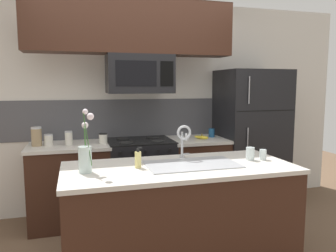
# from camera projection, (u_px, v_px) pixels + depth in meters

# --- Properties ---
(ground_plane) EXTENTS (10.00, 10.00, 0.00)m
(ground_plane) POSITION_uv_depth(u_px,v_px,m) (159.00, 251.00, 3.11)
(ground_plane) COLOR brown
(rear_partition) EXTENTS (5.20, 0.10, 2.60)m
(rear_partition) POSITION_uv_depth(u_px,v_px,m) (157.00, 106.00, 4.25)
(rear_partition) COLOR silver
(rear_partition) RESTS_ON ground
(splash_band) EXTENTS (3.15, 0.01, 0.48)m
(splash_band) POSITION_uv_depth(u_px,v_px,m) (135.00, 118.00, 4.13)
(splash_band) COLOR #4C4C51
(splash_band) RESTS_ON rear_partition
(back_counter_left) EXTENTS (0.89, 0.65, 0.91)m
(back_counter_left) POSITION_uv_depth(u_px,v_px,m) (70.00, 184.00, 3.69)
(back_counter_left) COLOR #381E14
(back_counter_left) RESTS_ON ground
(back_counter_right) EXTENTS (0.71, 0.65, 0.91)m
(back_counter_right) POSITION_uv_depth(u_px,v_px,m) (197.00, 174.00, 4.11)
(back_counter_right) COLOR #381E14
(back_counter_right) RESTS_ON ground
(stove_range) EXTENTS (0.76, 0.64, 0.93)m
(stove_range) POSITION_uv_depth(u_px,v_px,m) (140.00, 178.00, 3.91)
(stove_range) COLOR black
(stove_range) RESTS_ON ground
(microwave) EXTENTS (0.74, 0.40, 0.43)m
(microwave) POSITION_uv_depth(u_px,v_px,m) (140.00, 74.00, 3.74)
(microwave) COLOR black
(upper_cabinet_band) EXTENTS (2.29, 0.34, 0.60)m
(upper_cabinet_band) POSITION_uv_depth(u_px,v_px,m) (132.00, 27.00, 3.62)
(upper_cabinet_band) COLOR #381E14
(refrigerator) EXTENTS (0.81, 0.74, 1.76)m
(refrigerator) POSITION_uv_depth(u_px,v_px,m) (250.00, 138.00, 4.28)
(refrigerator) COLOR black
(refrigerator) RESTS_ON ground
(storage_jar_tall) EXTENTS (0.11, 0.11, 0.21)m
(storage_jar_tall) POSITION_uv_depth(u_px,v_px,m) (36.00, 136.00, 3.54)
(storage_jar_tall) COLOR #997F5B
(storage_jar_tall) RESTS_ON back_counter_left
(storage_jar_medium) EXTENTS (0.09, 0.09, 0.12)m
(storage_jar_medium) POSITION_uv_depth(u_px,v_px,m) (49.00, 140.00, 3.57)
(storage_jar_medium) COLOR silver
(storage_jar_medium) RESTS_ON back_counter_left
(storage_jar_short) EXTENTS (0.08, 0.08, 0.16)m
(storage_jar_short) POSITION_uv_depth(u_px,v_px,m) (69.00, 138.00, 3.59)
(storage_jar_short) COLOR silver
(storage_jar_short) RESTS_ON back_counter_left
(storage_jar_squat) EXTENTS (0.09, 0.09, 0.12)m
(storage_jar_squat) POSITION_uv_depth(u_px,v_px,m) (103.00, 138.00, 3.70)
(storage_jar_squat) COLOR silver
(storage_jar_squat) RESTS_ON back_counter_left
(banana_bunch) EXTENTS (0.19, 0.12, 0.08)m
(banana_bunch) POSITION_uv_depth(u_px,v_px,m) (202.00, 137.00, 4.00)
(banana_bunch) COLOR yellow
(banana_bunch) RESTS_ON back_counter_right
(coffee_tin) EXTENTS (0.08, 0.08, 0.11)m
(coffee_tin) POSITION_uv_depth(u_px,v_px,m) (212.00, 133.00, 4.15)
(coffee_tin) COLOR #1E5184
(coffee_tin) RESTS_ON back_counter_right
(island_counter) EXTENTS (1.88, 0.83, 0.91)m
(island_counter) POSITION_uv_depth(u_px,v_px,m) (179.00, 218.00, 2.74)
(island_counter) COLOR #381E14
(island_counter) RESTS_ON ground
(kitchen_sink) EXTENTS (0.76, 0.44, 0.16)m
(kitchen_sink) POSITION_uv_depth(u_px,v_px,m) (192.00, 173.00, 2.72)
(kitchen_sink) COLOR #ADAFB5
(kitchen_sink) RESTS_ON island_counter
(sink_faucet) EXTENTS (0.14, 0.14, 0.31)m
(sink_faucet) POSITION_uv_depth(u_px,v_px,m) (184.00, 137.00, 2.90)
(sink_faucet) COLOR #B7BABF
(sink_faucet) RESTS_ON island_counter
(dish_soap_bottle) EXTENTS (0.06, 0.05, 0.16)m
(dish_soap_bottle) POSITION_uv_depth(u_px,v_px,m) (138.00, 159.00, 2.60)
(dish_soap_bottle) COLOR #DBCC75
(dish_soap_bottle) RESTS_ON island_counter
(drinking_glass) EXTENTS (0.07, 0.07, 0.11)m
(drinking_glass) POSITION_uv_depth(u_px,v_px,m) (250.00, 154.00, 2.88)
(drinking_glass) COLOR silver
(drinking_glass) RESTS_ON island_counter
(spare_glass) EXTENTS (0.06, 0.06, 0.09)m
(spare_glass) POSITION_uv_depth(u_px,v_px,m) (263.00, 155.00, 2.89)
(spare_glass) COLOR silver
(spare_glass) RESTS_ON island_counter
(flower_vase) EXTENTS (0.12, 0.19, 0.47)m
(flower_vase) POSITION_uv_depth(u_px,v_px,m) (85.00, 156.00, 2.45)
(flower_vase) COLOR silver
(flower_vase) RESTS_ON island_counter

